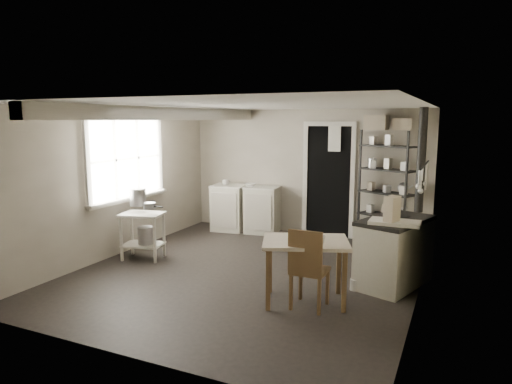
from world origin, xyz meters
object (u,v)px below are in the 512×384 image
at_px(shelf_rack, 387,190).
at_px(work_table, 305,270).
at_px(base_cabinets, 246,207).
at_px(stove, 394,252).
at_px(chair, 310,266).
at_px(stockpot, 138,197).
at_px(prep_table, 143,233).
at_px(flour_sack, 369,233).

relative_size(shelf_rack, work_table, 2.00).
xyz_separation_m(base_cabinets, work_table, (2.13, -2.81, -0.08)).
distance_m(stove, chair, 1.37).
bearing_deg(chair, stockpot, 165.81).
relative_size(prep_table, stove, 0.64).
relative_size(prep_table, flour_sack, 1.57).
height_order(stockpot, flour_sack, stockpot).
relative_size(stockpot, chair, 0.28).
height_order(stockpot, work_table, stockpot).
xyz_separation_m(prep_table, chair, (2.89, -0.70, 0.08)).
bearing_deg(work_table, stockpot, 167.54).
xyz_separation_m(prep_table, work_table, (2.79, -0.57, -0.02)).
bearing_deg(work_table, flour_sack, 84.79).
bearing_deg(flour_sack, prep_table, -145.62).
xyz_separation_m(base_cabinets, flour_sack, (2.37, -0.17, -0.22)).
xyz_separation_m(shelf_rack, flour_sack, (-0.23, -0.23, -0.71)).
height_order(shelf_rack, chair, shelf_rack).
xyz_separation_m(stockpot, stove, (3.79, 0.36, -0.50)).
bearing_deg(prep_table, stove, 6.82).
relative_size(stove, flour_sack, 2.44).
bearing_deg(chair, prep_table, 166.61).
bearing_deg(prep_table, stockpot, 149.73).
distance_m(stockpot, base_cabinets, 2.36).
height_order(base_cabinets, work_table, base_cabinets).
bearing_deg(flour_sack, stockpot, -147.71).
bearing_deg(shelf_rack, flour_sack, -109.48).
distance_m(shelf_rack, work_table, 2.97).
distance_m(prep_table, work_table, 2.85).
height_order(shelf_rack, stove, shelf_rack).
relative_size(shelf_rack, flour_sack, 4.29).
bearing_deg(prep_table, shelf_rack, 35.30).
xyz_separation_m(stockpot, flour_sack, (3.16, 2.00, -0.70)).
bearing_deg(work_table, base_cabinets, 127.12).
bearing_deg(stove, prep_table, -155.03).
height_order(base_cabinets, flour_sack, base_cabinets).
xyz_separation_m(chair, flour_sack, (0.14, 2.77, -0.24)).
distance_m(prep_table, base_cabinets, 2.34).
relative_size(stockpot, shelf_rack, 0.14).
height_order(stockpot, base_cabinets, stockpot).
height_order(stove, flour_sack, stove).
bearing_deg(stove, stockpot, -156.40).
bearing_deg(stockpot, chair, -14.40).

